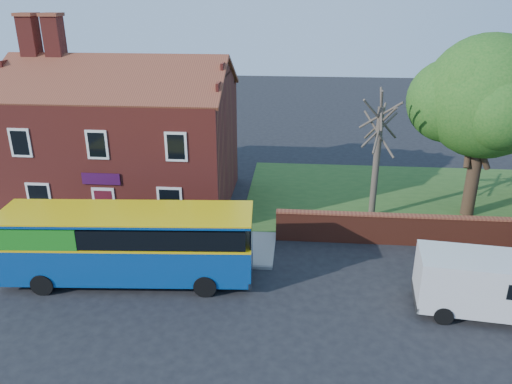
# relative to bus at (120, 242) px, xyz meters

# --- Properties ---
(ground) EXTENTS (120.00, 120.00, 0.00)m
(ground) POSITION_rel_bus_xyz_m (4.41, -2.62, -1.82)
(ground) COLOR black
(ground) RESTS_ON ground
(pavement) EXTENTS (18.00, 3.50, 0.12)m
(pavement) POSITION_rel_bus_xyz_m (-2.59, 3.13, -1.76)
(pavement) COLOR gray
(pavement) RESTS_ON ground
(kerb) EXTENTS (18.00, 0.15, 0.14)m
(kerb) POSITION_rel_bus_xyz_m (-2.59, 1.38, -1.75)
(kerb) COLOR slate
(kerb) RESTS_ON ground
(grass_strip) EXTENTS (26.00, 12.00, 0.04)m
(grass_strip) POSITION_rel_bus_xyz_m (17.41, 10.38, -1.80)
(grass_strip) COLOR #426B28
(grass_strip) RESTS_ON ground
(shop_building) EXTENTS (12.30, 8.13, 10.50)m
(shop_building) POSITION_rel_bus_xyz_m (-2.61, 8.88, 1.59)
(shop_building) COLOR maroon
(shop_building) RESTS_ON ground
(boundary_wall) EXTENTS (22.00, 0.38, 1.60)m
(boundary_wall) POSITION_rel_bus_xyz_m (17.41, 4.38, -1.01)
(boundary_wall) COLOR maroon
(boundary_wall) RESTS_ON ground
(bus) EXTENTS (10.69, 3.39, 3.21)m
(bus) POSITION_rel_bus_xyz_m (0.00, 0.00, 0.00)
(bus) COLOR navy
(bus) RESTS_ON ground
(van_near) EXTENTS (5.67, 2.77, 2.40)m
(van_near) POSITION_rel_bus_xyz_m (14.92, -1.18, -0.47)
(van_near) COLOR silver
(van_near) RESTS_ON ground
(large_tree) EXTENTS (8.07, 6.39, 9.85)m
(large_tree) POSITION_rel_bus_xyz_m (17.06, 8.54, 4.63)
(large_tree) COLOR black
(large_tree) RESTS_ON ground
(bare_tree) EXTENTS (2.53, 3.01, 6.75)m
(bare_tree) POSITION_rel_bus_xyz_m (11.59, 7.63, 1.64)
(bare_tree) COLOR #4C4238
(bare_tree) RESTS_ON ground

